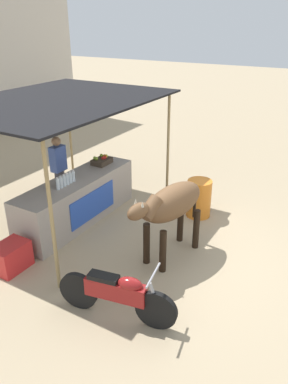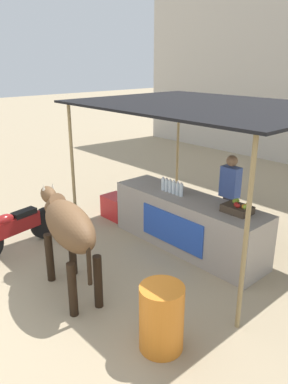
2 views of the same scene
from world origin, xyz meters
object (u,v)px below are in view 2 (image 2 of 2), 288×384
at_px(vendor_behind_counter, 229,198).
at_px(water_barrel, 161,318).
at_px(cow, 68,226).
at_px(fruit_crate, 238,208).
at_px(motorcycle_parked, 16,228).
at_px(stall_counter, 187,223).
at_px(cooler_box, 117,207).

xyz_separation_m(vendor_behind_counter, water_barrel, (1.16, -2.86, -0.44)).
bearing_deg(cow, fruit_crate, 62.76).
height_order(vendor_behind_counter, cow, vendor_behind_counter).
distance_m(vendor_behind_counter, water_barrel, 3.12).
height_order(water_barrel, motorcycle_parked, motorcycle_parked).
distance_m(vendor_behind_counter, motorcycle_parked, 3.86).
height_order(stall_counter, water_barrel, stall_counter).
bearing_deg(water_barrel, motorcycle_parked, -176.55).
bearing_deg(stall_counter, vendor_behind_counter, 66.50).
bearing_deg(cooler_box, water_barrel, -30.58).
relative_size(water_barrel, cow, 0.44).
bearing_deg(stall_counter, cooler_box, -177.10).
distance_m(water_barrel, motorcycle_parked, 3.46).
height_order(stall_counter, cooler_box, stall_counter).
distance_m(vendor_behind_counter, cooler_box, 2.48).
height_order(fruit_crate, water_barrel, fruit_crate).
relative_size(vendor_behind_counter, cow, 0.89).
bearing_deg(water_barrel, vendor_behind_counter, 112.10).
xyz_separation_m(water_barrel, motorcycle_parked, (-3.46, -0.21, 0.02)).
xyz_separation_m(fruit_crate, cooler_box, (-2.90, -0.15, -0.79)).
bearing_deg(vendor_behind_counter, cow, -100.25).
bearing_deg(fruit_crate, cooler_box, -176.97).
bearing_deg(motorcycle_parked, cooler_box, 88.76).
distance_m(fruit_crate, water_barrel, 2.31).
relative_size(cooler_box, water_barrel, 0.73).
xyz_separation_m(fruit_crate, vendor_behind_counter, (-0.65, 0.70, -0.19)).
height_order(cooler_box, motorcycle_parked, motorcycle_parked).
distance_m(stall_counter, water_barrel, 2.59).
distance_m(stall_counter, cow, 2.35).
height_order(vendor_behind_counter, cooler_box, vendor_behind_counter).
xyz_separation_m(vendor_behind_counter, cooler_box, (-2.25, -0.85, -0.61)).
height_order(fruit_crate, motorcycle_parked, fruit_crate).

